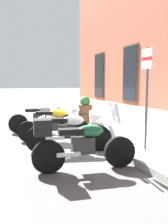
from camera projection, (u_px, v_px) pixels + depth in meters
ground_plane at (93, 143)px, 7.13m from camera, size 140.00×140.00×0.00m
sidewalk at (141, 136)px, 7.67m from camera, size 26.26×3.19×0.16m
motorcycle_grey_naked at (42, 119)px, 8.55m from camera, size 0.66×2.16×0.95m
motorcycle_yellow_naked at (55, 124)px, 7.28m from camera, size 0.74×2.08×1.01m
motorcycle_white_sport at (73, 129)px, 6.18m from camera, size 0.77×2.09×1.03m
motorcycle_green_touring at (80, 143)px, 4.82m from camera, size 0.67×2.06×1.32m
parking_sign at (147, 84)px, 5.65m from camera, size 0.36×0.07×2.33m
barrel_planter at (85, 111)px, 9.96m from camera, size 0.59×0.59×1.01m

